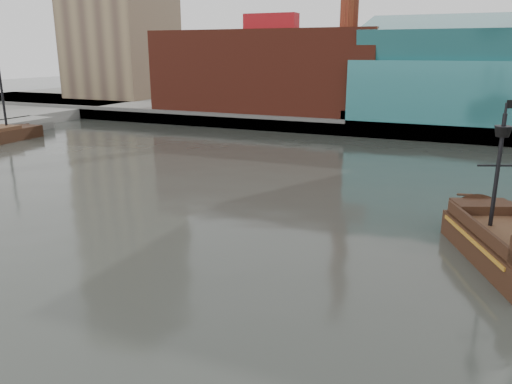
% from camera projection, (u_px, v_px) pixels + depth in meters
% --- Properties ---
extents(ground, '(400.00, 400.00, 0.00)m').
position_uv_depth(ground, '(140.00, 333.00, 24.47)').
color(ground, '#2A2D28').
rests_on(ground, ground).
extents(promenade_far, '(220.00, 60.00, 2.00)m').
position_uv_depth(promenade_far, '(402.00, 112.00, 105.42)').
color(promenade_far, slate).
rests_on(promenade_far, ground).
extents(seawall, '(220.00, 1.00, 2.60)m').
position_uv_depth(seawall, '(376.00, 130.00, 79.29)').
color(seawall, '#4C4C49').
rests_on(seawall, ground).
extents(pirate_ship, '(9.82, 15.45, 11.15)m').
position_uv_depth(pirate_ship, '(512.00, 250.00, 31.97)').
color(pirate_ship, black).
rests_on(pirate_ship, ground).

